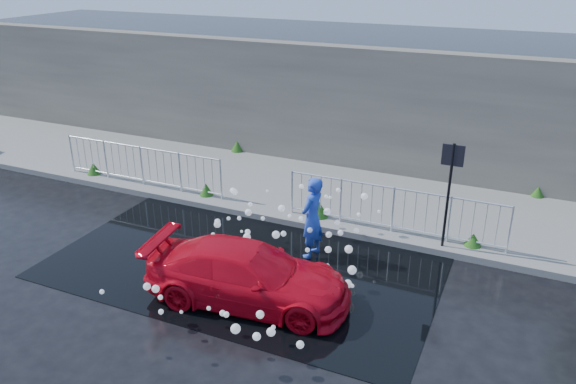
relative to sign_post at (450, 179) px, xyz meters
name	(u,v)px	position (x,y,z in m)	size (l,w,h in m)	color
ground	(202,279)	(-4.20, -3.10, -1.72)	(90.00, 90.00, 0.00)	black
pavement	(300,188)	(-4.20, 1.90, -1.65)	(30.00, 4.00, 0.15)	gray
curb	(268,217)	(-4.20, -0.10, -1.64)	(30.00, 0.25, 0.16)	gray
retaining_wall	(329,105)	(-4.20, 4.10, 0.18)	(30.00, 0.60, 3.50)	#575049
puddle	(248,261)	(-3.70, -2.10, -1.72)	(8.00, 5.00, 0.01)	black
sign_post	(450,179)	(0.00, 0.00, 0.00)	(0.45, 0.06, 2.50)	black
railing_left	(142,164)	(-8.20, 0.25, -0.99)	(5.05, 0.05, 1.10)	silver
railing_right	(393,208)	(-1.20, 0.25, -0.99)	(5.05, 0.05, 1.10)	silver
weeds	(280,185)	(-4.53, 1.35, -1.40)	(12.17, 3.93, 0.39)	#114111
water_spray	(277,242)	(-2.98, -2.17, -1.08)	(3.65, 5.57, 1.05)	white
red_car	(248,275)	(-2.99, -3.39, -1.16)	(1.57, 3.85, 1.12)	red
person	(312,218)	(-2.56, -1.30, -0.82)	(0.66, 0.43, 1.80)	blue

